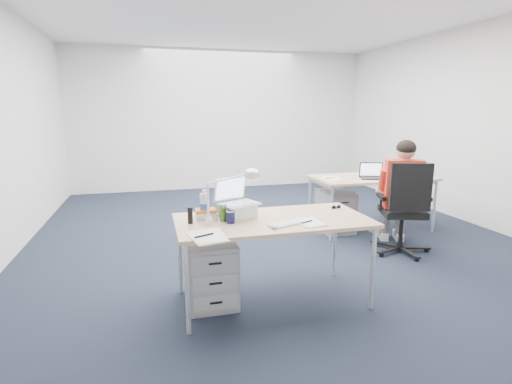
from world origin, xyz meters
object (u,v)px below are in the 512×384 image
at_px(drawer_pedestal_far, 335,211).
at_px(far_cup, 378,169).
at_px(computer_mouse, 274,226).
at_px(sunglasses, 336,207).
at_px(can_koozie, 230,217).
at_px(book_stack, 206,214).
at_px(wireless_keyboard, 286,224).
at_px(desk_lamp, 225,195).
at_px(drawer_pedestal_near, 211,272).
at_px(office_chair, 402,227).
at_px(desk_far, 372,180).
at_px(cordless_phone, 190,216).
at_px(headphones, 212,213).
at_px(desk_near, 273,224).
at_px(dark_laptop, 372,170).
at_px(bear_figurine, 223,213).
at_px(seated_person, 400,195).
at_px(water_bottle, 204,204).
at_px(silver_laptop, 239,199).

xyz_separation_m(drawer_pedestal_far, far_cup, (0.73, 0.19, 0.51)).
distance_m(computer_mouse, sunglasses, 0.85).
relative_size(can_koozie, book_stack, 0.58).
bearing_deg(wireless_keyboard, desk_lamp, 139.60).
xyz_separation_m(drawer_pedestal_near, far_cup, (2.67, 1.80, 0.51)).
bearing_deg(office_chair, desk_far, 99.57).
relative_size(computer_mouse, book_stack, 0.52).
bearing_deg(cordless_phone, drawer_pedestal_near, 44.96).
relative_size(headphones, book_stack, 1.30).
bearing_deg(can_koozie, desk_near, 5.37).
height_order(desk_far, dark_laptop, dark_laptop).
height_order(wireless_keyboard, cordless_phone, cordless_phone).
distance_m(computer_mouse, headphones, 0.65).
xyz_separation_m(desk_far, bear_figurine, (-2.34, -1.64, 0.12)).
xyz_separation_m(desk_near, dark_laptop, (1.84, 1.53, 0.15)).
distance_m(drawer_pedestal_far, wireless_keyboard, 2.39).
xyz_separation_m(seated_person, drawer_pedestal_near, (-2.35, -0.81, -0.37)).
height_order(computer_mouse, sunglasses, computer_mouse).
distance_m(book_stack, sunglasses, 1.20).
relative_size(book_stack, dark_laptop, 0.60).
xyz_separation_m(computer_mouse, book_stack, (-0.47, 0.41, 0.02)).
height_order(can_koozie, cordless_phone, cordless_phone).
bearing_deg(water_bottle, drawer_pedestal_near, -54.07).
height_order(silver_laptop, book_stack, silver_laptop).
bearing_deg(book_stack, sunglasses, 1.52).
relative_size(wireless_keyboard, sunglasses, 3.10).
relative_size(drawer_pedestal_near, book_stack, 3.07).
distance_m(drawer_pedestal_far, desk_lamp, 2.61).
height_order(silver_laptop, sunglasses, silver_laptop).
bearing_deg(drawer_pedestal_near, bear_figurine, -31.72).
distance_m(seated_person, bear_figurine, 2.42).
relative_size(headphones, water_bottle, 0.95).
distance_m(wireless_keyboard, far_cup, 2.96).
xyz_separation_m(desk_near, far_cup, (2.16, 1.90, 0.10)).
xyz_separation_m(drawer_pedestal_near, headphones, (0.04, 0.15, 0.47)).
bearing_deg(drawer_pedestal_near, sunglasses, 3.80).
xyz_separation_m(silver_laptop, computer_mouse, (0.20, -0.36, -0.15)).
bearing_deg(seated_person, water_bottle, -139.85).
xyz_separation_m(seated_person, headphones, (-2.31, -0.66, 0.11)).
height_order(bear_figurine, cordless_phone, bear_figurine).
relative_size(seated_person, can_koozie, 12.31).
xyz_separation_m(seated_person, wireless_keyboard, (-1.79, -1.10, 0.10)).
height_order(computer_mouse, can_koozie, can_koozie).
relative_size(desk_near, seated_person, 1.25).
relative_size(water_bottle, bear_figurine, 1.75).
bearing_deg(computer_mouse, sunglasses, 39.67).
xyz_separation_m(office_chair, sunglasses, (-1.12, -0.56, 0.44)).
distance_m(seated_person, cordless_phone, 2.67).
distance_m(desk_near, office_chair, 1.97).
distance_m(drawer_pedestal_near, desk_lamp, 0.70).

